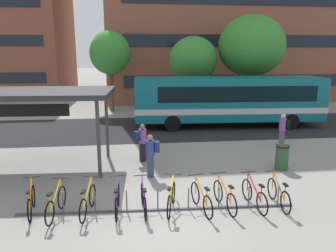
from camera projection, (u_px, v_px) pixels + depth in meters
ground at (162, 214)px, 9.56m from camera, size 200.00×200.00×0.00m
bus_lane_asphalt at (145, 128)px, 20.48m from camera, size 80.00×7.20×0.01m
city_bus at (227, 99)px, 20.70m from camera, size 12.13×3.15×3.20m
bike_rack at (158, 208)px, 9.74m from camera, size 8.42×0.42×0.70m
parked_bicycle_orange_0 at (31, 202)px, 9.48m from camera, size 0.52×1.70×0.99m
parked_bicycle_yellow_1 at (56, 204)px, 9.36m from camera, size 0.52×1.72×0.99m
parked_bicycle_yellow_2 at (88, 202)px, 9.50m from camera, size 0.52×1.71×0.99m
parked_bicycle_purple_3 at (117, 201)px, 9.57m from camera, size 0.52×1.72×0.99m
parked_bicycle_purple_4 at (144, 200)px, 9.61m from camera, size 0.52×1.72×0.99m
parked_bicycle_yellow_5 at (171, 199)px, 9.71m from camera, size 0.62×1.68×0.99m
parked_bicycle_orange_6 at (201, 199)px, 9.68m from camera, size 0.52×1.71×0.99m
parked_bicycle_orange_7 at (225, 197)px, 9.83m from camera, size 0.52×1.71×0.99m
parked_bicycle_red_8 at (254, 196)px, 9.91m from camera, size 0.52×1.72×0.99m
parked_bicycle_orange_9 at (279, 194)px, 9.99m from camera, size 0.52×1.72×0.99m
transit_shelter at (33, 95)px, 12.77m from camera, size 6.37×3.73×3.23m
commuter_black_pack_0 at (283, 128)px, 16.18m from camera, size 0.60×0.49×1.72m
commuter_navy_pack_1 at (151, 153)px, 12.24m from camera, size 0.52×0.34×1.68m
commuter_navy_pack_2 at (142, 140)px, 13.99m from camera, size 0.59×0.46×1.69m
trash_bin at (282, 157)px, 13.15m from camera, size 0.55×0.55×1.03m
street_tree_0 at (193, 59)px, 24.59m from camera, size 3.65×3.65×5.97m
street_tree_1 at (110, 53)px, 25.77m from camera, size 3.26×3.26×6.46m
street_tree_2 at (251, 46)px, 24.58m from camera, size 5.06×5.06×7.57m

